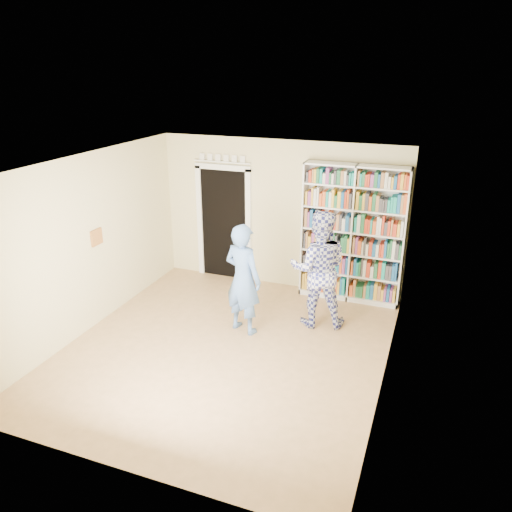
{
  "coord_description": "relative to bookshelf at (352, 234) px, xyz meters",
  "views": [
    {
      "loc": [
        2.64,
        -5.75,
        3.9
      ],
      "look_at": [
        0.14,
        0.9,
        1.16
      ],
      "focal_mm": 35.0,
      "sensor_mm": 36.0,
      "label": 1
    }
  ],
  "objects": [
    {
      "name": "bookshelf",
      "position": [
        0.0,
        0.0,
        0.0
      ],
      "size": [
        1.73,
        0.33,
        2.38
      ],
      "rotation": [
        0.0,
        0.0,
        0.34
      ],
      "color": "white",
      "rests_on": "floor"
    },
    {
      "name": "wall_back",
      "position": [
        -1.35,
        0.16,
        0.15
      ],
      "size": [
        4.5,
        0.0,
        4.5
      ],
      "primitive_type": "plane",
      "rotation": [
        1.57,
        0.0,
        0.0
      ],
      "color": "beige",
      "rests_on": "floor"
    },
    {
      "name": "ceiling",
      "position": [
        -1.35,
        -2.34,
        1.5
      ],
      "size": [
        5.0,
        5.0,
        0.0
      ],
      "primitive_type": "plane",
      "rotation": [
        3.14,
        0.0,
        0.0
      ],
      "color": "white",
      "rests_on": "wall_back"
    },
    {
      "name": "man_blue",
      "position": [
        -1.32,
        -1.72,
        -0.34
      ],
      "size": [
        0.73,
        0.58,
        1.74
      ],
      "primitive_type": "imported",
      "rotation": [
        0.0,
        0.0,
        2.85
      ],
      "color": "#5178B5",
      "rests_on": "floor"
    },
    {
      "name": "wall_art",
      "position": [
        -3.58,
        -2.14,
        0.2
      ],
      "size": [
        0.03,
        0.25,
        0.25
      ],
      "primitive_type": "cube",
      "color": "brown",
      "rests_on": "wall_left"
    },
    {
      "name": "wall_left",
      "position": [
        -3.6,
        -2.34,
        0.15
      ],
      "size": [
        0.0,
        5.0,
        5.0
      ],
      "primitive_type": "plane",
      "rotation": [
        1.57,
        0.0,
        1.57
      ],
      "color": "beige",
      "rests_on": "floor"
    },
    {
      "name": "wall_right",
      "position": [
        0.9,
        -2.34,
        0.15
      ],
      "size": [
        0.0,
        5.0,
        5.0
      ],
      "primitive_type": "plane",
      "rotation": [
        1.57,
        0.0,
        -1.57
      ],
      "color": "beige",
      "rests_on": "floor"
    },
    {
      "name": "doorway",
      "position": [
        -2.45,
        0.13,
        -0.03
      ],
      "size": [
        1.1,
        0.08,
        2.43
      ],
      "color": "black",
      "rests_on": "floor"
    },
    {
      "name": "floor",
      "position": [
        -1.35,
        -2.34,
        -1.2
      ],
      "size": [
        5.0,
        5.0,
        0.0
      ],
      "primitive_type": "plane",
      "color": "#987349",
      "rests_on": "ground"
    },
    {
      "name": "man_plaid",
      "position": [
        -0.31,
        -1.1,
        -0.27
      ],
      "size": [
        1.06,
        0.92,
        1.87
      ],
      "primitive_type": "imported",
      "rotation": [
        0.0,
        0.0,
        3.4
      ],
      "color": "navy",
      "rests_on": "floor"
    },
    {
      "name": "paper_sheet",
      "position": [
        -0.2,
        -1.27,
        -0.23
      ],
      "size": [
        0.2,
        0.01,
        0.29
      ],
      "primitive_type": "cube",
      "rotation": [
        0.0,
        0.0,
        0.02
      ],
      "color": "white",
      "rests_on": "man_plaid"
    }
  ]
}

